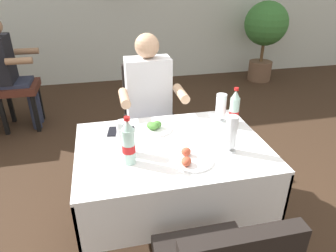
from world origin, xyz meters
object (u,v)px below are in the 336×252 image
beer_glass_middle (231,134)px  cola_bottle_primary (234,110)px  seated_diner_far (150,103)px  plate_near_camera (191,160)px  background_patron (9,69)px  plate_far_diner (155,127)px  background_chair_right (8,83)px  beer_glass_right (123,136)px  napkin_cutlery_set (121,131)px  cola_bottle_secondary (128,143)px  beer_glass_left (221,107)px  main_dining_table (171,167)px  chair_far_diner_seat (150,115)px  potted_plant_corner (265,30)px

beer_glass_middle → cola_bottle_primary: 0.33m
seated_diner_far → plate_near_camera: bearing=-85.1°
beer_glass_middle → background_patron: 2.73m
plate_far_diner → background_chair_right: size_ratio=0.23×
beer_glass_middle → beer_glass_right: size_ratio=1.11×
napkin_cutlery_set → beer_glass_middle: bearing=-32.1°
background_patron → plate_far_diner: bearing=-53.9°
cola_bottle_secondary → background_patron: size_ratio=0.22×
beer_glass_left → beer_glass_right: (-0.70, -0.28, 0.01)m
beer_glass_middle → beer_glass_left: bearing=76.9°
cola_bottle_primary → background_chair_right: (-1.88, 1.85, -0.29)m
main_dining_table → chair_far_diner_seat: bearing=90.0°
cola_bottle_primary → background_chair_right: bearing=135.4°
main_dining_table → plate_far_diner: (-0.06, 0.22, 0.19)m
chair_far_diner_seat → seated_diner_far: 0.19m
cola_bottle_secondary → potted_plant_corner: potted_plant_corner is taller
napkin_cutlery_set → seated_diner_far: bearing=59.6°
background_patron → potted_plant_corner: bearing=15.3°
main_dining_table → seated_diner_far: (-0.02, 0.70, 0.16)m
plate_near_camera → plate_far_diner: 0.44m
main_dining_table → potted_plant_corner: potted_plant_corner is taller
chair_far_diner_seat → beer_glass_middle: 1.05m
plate_near_camera → beer_glass_left: bearing=52.6°
seated_diner_far → cola_bottle_secondary: 0.89m
plate_near_camera → cola_bottle_primary: 0.55m
chair_far_diner_seat → potted_plant_corner: potted_plant_corner is taller
potted_plant_corner → beer_glass_right: bearing=-130.0°
napkin_cutlery_set → main_dining_table: bearing=-39.6°
plate_far_diner → cola_bottle_primary: 0.54m
chair_far_diner_seat → potted_plant_corner: size_ratio=0.77×
main_dining_table → background_patron: background_patron is taller
main_dining_table → background_chair_right: 2.45m
background_chair_right → chair_far_diner_seat: bearing=-40.0°
cola_bottle_primary → background_patron: bearing=134.7°
cola_bottle_primary → potted_plant_corner: potted_plant_corner is taller
background_chair_right → background_patron: bearing=0.0°
beer_glass_right → cola_bottle_secondary: 0.11m
chair_far_diner_seat → background_patron: size_ratio=0.77×
plate_far_diner → background_chair_right: (-1.35, 1.78, -0.19)m
main_dining_table → background_patron: bearing=124.3°
main_dining_table → plate_near_camera: size_ratio=5.11×
chair_far_diner_seat → plate_near_camera: chair_far_diner_seat is taller
background_patron → potted_plant_corner: 3.74m
potted_plant_corner → background_patron: bearing=-164.7°
beer_glass_right → cola_bottle_secondary: cola_bottle_secondary is taller
plate_far_diner → beer_glass_left: beer_glass_left is taller
napkin_cutlery_set → beer_glass_right: bearing=-90.4°
beer_glass_left → beer_glass_middle: (-0.09, -0.40, 0.01)m
beer_glass_left → cola_bottle_secondary: cola_bottle_secondary is taller
background_chair_right → potted_plant_corner: 3.79m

